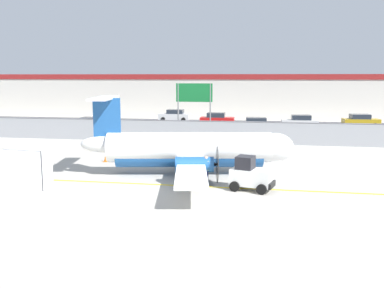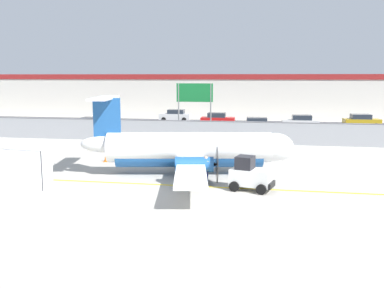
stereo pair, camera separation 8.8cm
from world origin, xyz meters
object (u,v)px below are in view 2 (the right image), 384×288
at_px(parked_car_4, 301,122).
at_px(parked_car_2, 218,119).
at_px(ground_crew_worker, 206,169).
at_px(parked_car_3, 256,125).
at_px(traffic_cone_near_left, 191,173).
at_px(traffic_cone_near_right, 106,157).
at_px(commuter_airplane, 193,150).
at_px(parked_car_0, 93,124).
at_px(parked_car_1, 175,115).
at_px(cargo_container, 23,170).
at_px(highway_sign, 195,97).
at_px(parked_car_5, 361,121).
at_px(baggage_tug, 250,175).

bearing_deg(parked_car_4, parked_car_2, -9.94).
xyz_separation_m(ground_crew_worker, parked_car_3, (2.16, 23.63, -0.06)).
distance_m(traffic_cone_near_left, traffic_cone_near_right, 8.11).
bearing_deg(commuter_airplane, parked_car_3, 70.91).
relative_size(parked_car_0, parked_car_4, 1.00).
bearing_deg(parked_car_0, parked_car_1, 59.56).
bearing_deg(parked_car_1, cargo_container, 87.55).
bearing_deg(parked_car_2, traffic_cone_near_right, -103.74).
xyz_separation_m(parked_car_2, highway_sign, (-0.99, -11.39, 3.24)).
xyz_separation_m(cargo_container, parked_car_0, (-5.87, 23.68, -0.21)).
xyz_separation_m(parked_car_3, parked_car_5, (12.40, 6.43, 0.00)).
bearing_deg(parked_car_4, ground_crew_worker, 73.49).
bearing_deg(highway_sign, baggage_tug, -71.48).
height_order(cargo_container, traffic_cone_near_left, cargo_container).
relative_size(parked_car_2, parked_car_5, 0.97).
relative_size(ground_crew_worker, traffic_cone_near_right, 2.66).
distance_m(cargo_container, parked_car_0, 24.40).
bearing_deg(highway_sign, parked_car_1, 108.84).
distance_m(traffic_cone_near_left, parked_car_1, 32.85).
distance_m(baggage_tug, highway_sign, 19.75).
bearing_deg(parked_car_1, parked_car_3, 137.76).
bearing_deg(traffic_cone_near_right, cargo_container, -101.05).
bearing_deg(commuter_airplane, cargo_container, -158.37).
distance_m(traffic_cone_near_right, parked_car_3, 20.88).
bearing_deg(parked_car_4, baggage_tug, 78.73).
height_order(ground_crew_worker, parked_car_2, same).
height_order(traffic_cone_near_left, parked_car_5, parked_car_5).
xyz_separation_m(parked_car_0, parked_car_3, (17.79, 2.67, 0.00)).
bearing_deg(parked_car_4, commuter_airplane, 69.59).
distance_m(parked_car_3, parked_car_4, 6.55).
distance_m(parked_car_1, parked_car_4, 17.19).
distance_m(parked_car_4, parked_car_5, 7.65).
relative_size(parked_car_2, parked_car_3, 0.98).
height_order(commuter_airplane, parked_car_3, commuter_airplane).
xyz_separation_m(parked_car_5, highway_sign, (-18.22, -12.31, 3.24)).
relative_size(commuter_airplane, traffic_cone_near_left, 25.05).
xyz_separation_m(baggage_tug, traffic_cone_near_right, (-10.69, 6.20, -0.54)).
bearing_deg(commuter_airplane, traffic_cone_near_right, 147.20).
bearing_deg(cargo_container, parked_car_3, 72.09).
bearing_deg(parked_car_1, ground_crew_worker, 103.87).
xyz_separation_m(parked_car_1, parked_car_3, (11.13, -9.69, 0.00)).
distance_m(commuter_airplane, traffic_cone_near_left, 1.72).
bearing_deg(parked_car_4, cargo_container, 58.97).
relative_size(parked_car_1, parked_car_5, 0.98).
height_order(commuter_airplane, baggage_tug, commuter_airplane).
xyz_separation_m(parked_car_1, parked_car_4, (16.25, -5.61, 0.00)).
xyz_separation_m(parked_car_0, parked_car_4, (22.91, 6.75, 0.00)).
height_order(cargo_container, parked_car_3, cargo_container).
bearing_deg(baggage_tug, parked_car_3, 105.23).
relative_size(traffic_cone_near_left, parked_car_2, 0.15).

